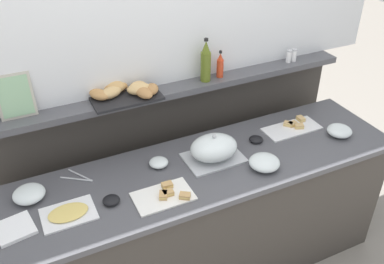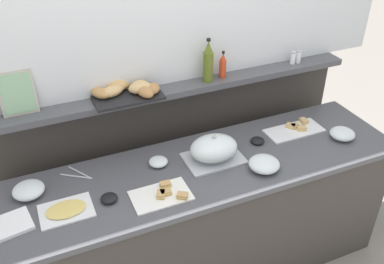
% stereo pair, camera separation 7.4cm
% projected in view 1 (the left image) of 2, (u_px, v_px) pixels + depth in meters
% --- Properties ---
extents(ground_plane, '(12.00, 12.00, 0.00)m').
position_uv_depth(ground_plane, '(171.00, 212.00, 3.39)').
color(ground_plane, gray).
extents(buffet_counter, '(2.36, 0.65, 0.88)m').
position_uv_depth(buffet_counter, '(206.00, 220.00, 2.70)').
color(buffet_counter, '#3D3833').
rests_on(buffet_counter, ground_plane).
extents(back_ledge_unit, '(2.38, 0.22, 1.20)m').
position_uv_depth(back_ledge_unit, '(174.00, 154.00, 2.97)').
color(back_ledge_unit, '#3D3833').
rests_on(back_ledge_unit, ground_plane).
extents(sandwich_platter_rear, '(0.38, 0.17, 0.04)m').
position_uv_depth(sandwich_platter_rear, '(293.00, 127.00, 2.78)').
color(sandwich_platter_rear, white).
rests_on(sandwich_platter_rear, buffet_counter).
extents(sandwich_platter_side, '(0.31, 0.19, 0.04)m').
position_uv_depth(sandwich_platter_side, '(165.00, 195.00, 2.23)').
color(sandwich_platter_side, white).
rests_on(sandwich_platter_side, buffet_counter).
extents(cold_cuts_platter, '(0.26, 0.19, 0.02)m').
position_uv_depth(cold_cuts_platter, '(68.00, 213.00, 2.11)').
color(cold_cuts_platter, white).
rests_on(cold_cuts_platter, buffet_counter).
extents(serving_cloche, '(0.34, 0.24, 0.17)m').
position_uv_depth(serving_cloche, '(214.00, 149.00, 2.47)').
color(serving_cloche, '#B7BABF').
rests_on(serving_cloche, buffet_counter).
extents(glass_bowl_large, '(0.16, 0.16, 0.06)m').
position_uv_depth(glass_bowl_large, '(339.00, 131.00, 2.71)').
color(glass_bowl_large, silver).
rests_on(glass_bowl_large, buffet_counter).
extents(glass_bowl_medium, '(0.17, 0.17, 0.07)m').
position_uv_depth(glass_bowl_medium, '(29.00, 194.00, 2.20)').
color(glass_bowl_medium, silver).
rests_on(glass_bowl_medium, buffet_counter).
extents(glass_bowl_small, '(0.18, 0.18, 0.07)m').
position_uv_depth(glass_bowl_small, '(264.00, 163.00, 2.42)').
color(glass_bowl_small, silver).
rests_on(glass_bowl_small, buffet_counter).
extents(glass_bowl_extra, '(0.11, 0.11, 0.04)m').
position_uv_depth(glass_bowl_extra, '(159.00, 163.00, 2.44)').
color(glass_bowl_extra, silver).
rests_on(glass_bowl_extra, buffet_counter).
extents(condiment_bowl_cream, '(0.09, 0.09, 0.03)m').
position_uv_depth(condiment_bowl_cream, '(111.00, 200.00, 2.19)').
color(condiment_bowl_cream, black).
rests_on(condiment_bowl_cream, buffet_counter).
extents(condiment_bowl_red, '(0.09, 0.09, 0.03)m').
position_uv_depth(condiment_bowl_red, '(256.00, 139.00, 2.65)').
color(condiment_bowl_red, black).
rests_on(condiment_bowl_red, buffet_counter).
extents(serving_tongs, '(0.16, 0.16, 0.01)m').
position_uv_depth(serving_tongs, '(79.00, 177.00, 2.36)').
color(serving_tongs, '#B7BABF').
rests_on(serving_tongs, buffet_counter).
extents(napkin_stack, '(0.20, 0.20, 0.02)m').
position_uv_depth(napkin_stack, '(15.00, 229.00, 2.03)').
color(napkin_stack, white).
rests_on(napkin_stack, buffet_counter).
extents(hot_sauce_bottle, '(0.04, 0.04, 0.18)m').
position_uv_depth(hot_sauce_bottle, '(220.00, 66.00, 2.68)').
color(hot_sauce_bottle, red).
rests_on(hot_sauce_bottle, back_ledge_unit).
extents(olive_oil_bottle, '(0.06, 0.06, 0.28)m').
position_uv_depth(olive_oil_bottle, '(206.00, 62.00, 2.60)').
color(olive_oil_bottle, '#56661E').
rests_on(olive_oil_bottle, back_ledge_unit).
extents(salt_shaker, '(0.03, 0.03, 0.09)m').
position_uv_depth(salt_shaker, '(289.00, 56.00, 2.88)').
color(salt_shaker, white).
rests_on(salt_shaker, back_ledge_unit).
extents(pepper_shaker, '(0.03, 0.03, 0.09)m').
position_uv_depth(pepper_shaker, '(294.00, 55.00, 2.90)').
color(pepper_shaker, white).
rests_on(pepper_shaker, back_ledge_unit).
extents(bread_basket, '(0.42, 0.31, 0.08)m').
position_uv_depth(bread_basket, '(125.00, 91.00, 2.47)').
color(bread_basket, black).
rests_on(bread_basket, back_ledge_unit).
extents(framed_picture, '(0.19, 0.06, 0.24)m').
position_uv_depth(framed_picture, '(15.00, 96.00, 2.24)').
color(framed_picture, '#B2AD9E').
rests_on(framed_picture, back_ledge_unit).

